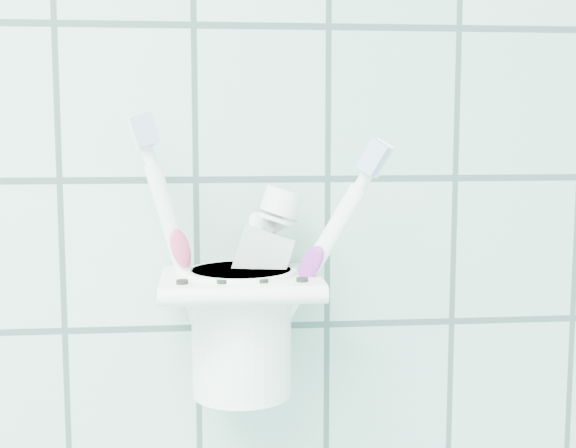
# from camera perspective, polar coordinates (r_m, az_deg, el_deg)

# --- Properties ---
(holder_bracket) EXTENTS (0.12, 0.10, 0.04)m
(holder_bracket) POSITION_cam_1_polar(r_m,az_deg,el_deg) (0.60, -3.38, -4.35)
(holder_bracket) COLOR white
(holder_bracket) RESTS_ON wall_back
(cup) EXTENTS (0.08, 0.08, 0.10)m
(cup) POSITION_cam_1_polar(r_m,az_deg,el_deg) (0.61, -3.32, -7.30)
(cup) COLOR white
(cup) RESTS_ON holder_bracket
(toothbrush_pink) EXTENTS (0.06, 0.02, 0.21)m
(toothbrush_pink) POSITION_cam_1_polar(r_m,az_deg,el_deg) (0.59, -5.12, -1.55)
(toothbrush_pink) COLOR white
(toothbrush_pink) RESTS_ON cup
(toothbrush_blue) EXTENTS (0.03, 0.09, 0.20)m
(toothbrush_blue) POSITION_cam_1_polar(r_m,az_deg,el_deg) (0.58, -2.64, -1.94)
(toothbrush_blue) COLOR white
(toothbrush_blue) RESTS_ON cup
(toothbrush_orange) EXTENTS (0.10, 0.05, 0.20)m
(toothbrush_orange) POSITION_cam_1_polar(r_m,az_deg,el_deg) (0.60, -3.06, -1.34)
(toothbrush_orange) COLOR white
(toothbrush_orange) RESTS_ON cup
(toothpaste_tube) EXTENTS (0.08, 0.04, 0.16)m
(toothpaste_tube) POSITION_cam_1_polar(r_m,az_deg,el_deg) (0.60, -4.68, -3.10)
(toothpaste_tube) COLOR silver
(toothpaste_tube) RESTS_ON cup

